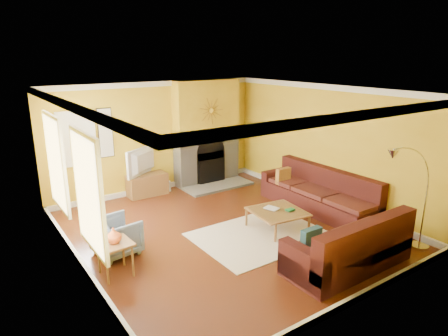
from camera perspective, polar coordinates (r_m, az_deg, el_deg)
floor at (r=7.93m, az=0.17°, el=-8.93°), size 5.50×6.00×0.02m
ceiling at (r=7.22m, az=0.19°, el=11.04°), size 5.50×6.00×0.02m
wall_back at (r=10.01m, az=-9.72°, el=4.37°), size 5.50×0.02×2.70m
wall_front at (r=5.40m, az=18.82°, el=-6.52°), size 5.50×0.02×2.70m
wall_left at (r=6.38m, az=-20.70°, el=-3.24°), size 0.02×6.00×2.70m
wall_right at (r=9.27m, az=14.36°, el=3.15°), size 0.02×6.00×2.70m
baseboard at (r=7.90m, az=0.17°, el=-8.47°), size 5.50×6.00×0.12m
crown_molding at (r=7.22m, az=0.19°, el=10.48°), size 5.50×6.00×0.12m
window_left_near at (r=7.56m, az=-22.99°, el=0.66°), size 0.06×1.22×1.72m
window_left_far at (r=5.78m, az=-18.96°, el=-3.43°), size 0.06×1.22×1.72m
window_back at (r=9.31m, az=-20.30°, el=3.97°), size 0.82×0.06×1.22m
wall_art at (r=9.48m, az=-16.55°, el=4.82°), size 0.34×0.04×1.14m
fireplace at (r=10.46m, az=-2.50°, el=5.08°), size 1.80×0.40×2.70m
mantel at (r=10.28m, az=-1.78°, el=4.33°), size 1.92×0.22×0.08m
hearth at (r=10.35m, az=-0.79°, el=-2.59°), size 1.80×0.70×0.06m
sunburst at (r=10.17m, az=-1.84°, el=8.20°), size 0.70×0.04×0.70m
rug at (r=7.73m, az=5.17°, el=-9.56°), size 2.40×1.80×0.02m
sectional_sofa at (r=7.95m, az=10.86°, el=-5.57°), size 3.01×3.84×0.90m
coffee_table at (r=8.00m, az=7.62°, el=-7.29°), size 1.08×1.08×0.38m
media_console at (r=9.90m, az=-10.91°, el=-2.36°), size 0.96×0.43×0.53m
tv at (r=9.73m, az=-11.09°, el=0.96°), size 1.05×0.73×0.66m
subwoofer at (r=10.16m, az=-8.63°, el=-2.53°), size 0.27×0.27×0.27m
armchair at (r=7.18m, az=-15.09°, el=-9.40°), size 0.80×0.78×0.65m
side_table at (r=6.57m, az=-15.22°, el=-12.40°), size 0.53×0.53×0.55m
vase at (r=6.39m, az=-15.49°, el=-9.25°), size 0.31×0.31×0.25m
book at (r=7.90m, az=6.42°, el=-5.96°), size 0.27×0.32×0.03m
arc_lamp at (r=7.27m, az=24.90°, el=-4.49°), size 1.26×0.36×1.95m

